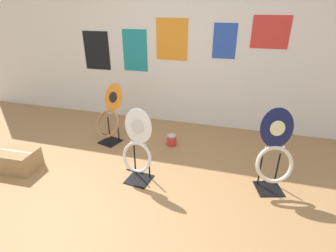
# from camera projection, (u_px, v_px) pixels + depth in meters

# --- Properties ---
(ground_plane) EXTENTS (14.00, 14.00, 0.00)m
(ground_plane) POSITION_uv_depth(u_px,v_px,m) (123.00, 208.00, 2.72)
(ground_plane) COLOR #A37547
(wall_back) EXTENTS (8.00, 0.07, 2.60)m
(wall_back) POSITION_uv_depth(u_px,v_px,m) (178.00, 46.00, 4.18)
(wall_back) COLOR silver
(wall_back) RESTS_ON ground_plane
(toilet_seat_display_orange_sun) EXTENTS (0.48, 0.48, 0.87)m
(toilet_seat_display_orange_sun) POSITION_uv_depth(u_px,v_px,m) (109.00, 118.00, 3.87)
(toilet_seat_display_orange_sun) COLOR black
(toilet_seat_display_orange_sun) RESTS_ON ground_plane
(toilet_seat_display_white_plain) EXTENTS (0.38, 0.31, 0.90)m
(toilet_seat_display_white_plain) POSITION_uv_depth(u_px,v_px,m) (138.00, 147.00, 2.97)
(toilet_seat_display_white_plain) COLOR black
(toilet_seat_display_white_plain) RESTS_ON ground_plane
(toilet_seat_display_navy_moon) EXTENTS (0.45, 0.36, 0.96)m
(toilet_seat_display_navy_moon) POSITION_uv_depth(u_px,v_px,m) (275.00, 154.00, 2.82)
(toilet_seat_display_navy_moon) COLOR black
(toilet_seat_display_navy_moon) RESTS_ON ground_plane
(paint_can) EXTENTS (0.15, 0.15, 0.16)m
(paint_can) POSITION_uv_depth(u_px,v_px,m) (172.00, 140.00, 3.89)
(paint_can) COLOR red
(paint_can) RESTS_ON ground_plane
(storage_box) EXTENTS (0.47, 0.36, 0.26)m
(storage_box) POSITION_uv_depth(u_px,v_px,m) (19.00, 160.00, 3.32)
(storage_box) COLOR #A37F51
(storage_box) RESTS_ON ground_plane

